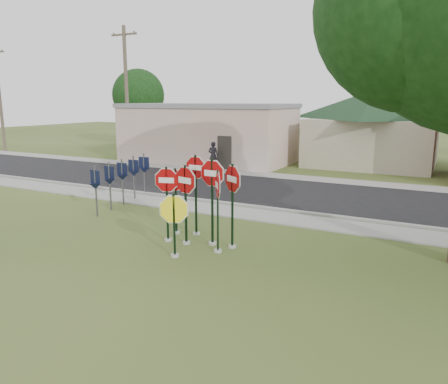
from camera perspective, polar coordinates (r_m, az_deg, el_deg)
The scene contains 20 objects.
ground at distance 12.78m, azimuth -7.63°, elevation -8.50°, with size 120.00×120.00×0.00m, color #344C1C.
sidewalk_near at distance 17.33m, azimuth 2.96°, elevation -2.83°, with size 60.00×1.60×0.06m, color gray.
road at distance 21.39m, azimuth 8.05°, elevation -0.12°, with size 60.00×7.00×0.04m, color black.
sidewalk_far at distance 25.40m, azimuth 11.37°, elevation 1.69°, with size 60.00×1.60×0.06m, color gray.
curb at distance 18.20m, azimuth 4.29°, elevation -2.00°, with size 60.00×0.20×0.14m, color gray.
stop_sign_center at distance 13.45m, azimuth -5.05°, elevation -0.08°, with size 1.15×0.29×2.62m.
stop_sign_yellow at distance 12.47m, azimuth -6.54°, elevation -3.42°, with size 1.03×0.54×1.99m.
stop_sign_left at distance 13.81m, azimuth -7.46°, elevation -0.21°, with size 1.01×0.36×2.52m.
stop_sign_right at distance 12.66m, azimuth -0.82°, elevation -1.00°, with size 0.65×0.89×2.58m.
stop_sign_back_right at distance 13.32m, azimuth -1.55°, elevation 0.51°, with size 1.14×0.24×2.83m.
stop_sign_back_left at distance 14.35m, azimuth -3.71°, elevation 1.11°, with size 1.03×0.24×2.80m.
stop_sign_far_right at distance 13.04m, azimuth 1.11°, elevation -0.17°, with size 0.97×0.60×2.71m.
stop_sign_far_left at distance 14.61m, azimuth -6.34°, elevation -0.10°, with size 0.49×0.90×2.34m.
route_sign_row at distance 19.15m, azimuth -13.13°, elevation 1.95°, with size 1.43×4.63×2.00m.
building_stucco at distance 32.09m, azimuth -2.20°, elevation 7.82°, with size 12.20×6.20×4.20m.
building_house at distance 32.11m, azimuth 19.15°, elevation 9.86°, with size 11.60×11.60×6.20m.
utility_pole_near at distance 32.61m, azimuth -12.61°, elevation 12.57°, with size 2.20×0.26×9.50m.
utility_pole_far at distance 42.99m, azimuth -27.25°, elevation 11.00°, with size 2.20×0.26×9.00m.
bg_tree_left at distance 43.21m, azimuth -11.11°, elevation 12.28°, with size 4.90×4.90×7.35m.
pedestrian at distance 27.76m, azimuth -1.41°, elevation 4.74°, with size 0.66×0.44×1.82m, color black.
Camera 1 is at (7.03, -9.71, 4.44)m, focal length 35.00 mm.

